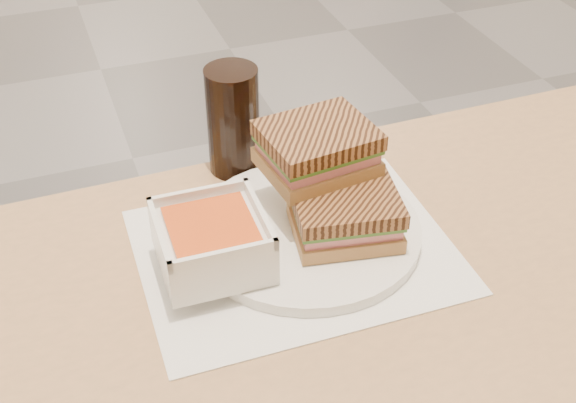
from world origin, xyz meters
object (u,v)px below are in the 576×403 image
object	(u,v)px
main_table	(448,377)
panini_lower	(345,214)
plate	(306,231)
cola_glass	(233,121)
soup_bowl	(212,243)

from	to	relation	value
main_table	panini_lower	distance (m)	0.22
plate	cola_glass	distance (m)	0.18
main_table	cola_glass	size ratio (longest dim) A/B	8.49
cola_glass	soup_bowl	bearing A→B (deg)	-113.39
cola_glass	main_table	bearing A→B (deg)	-65.39
plate	cola_glass	world-z (taller)	cola_glass
main_table	panini_lower	bearing A→B (deg)	119.50
main_table	plate	xyz separation A→B (m)	(-0.11, 0.16, 0.12)
main_table	soup_bowl	world-z (taller)	soup_bowl
soup_bowl	cola_glass	xyz separation A→B (m)	(0.08, 0.19, 0.03)
panini_lower	cola_glass	world-z (taller)	cola_glass
panini_lower	cola_glass	size ratio (longest dim) A/B	0.92
main_table	cola_glass	world-z (taller)	cola_glass
plate	cola_glass	size ratio (longest dim) A/B	1.86
plate	cola_glass	xyz separation A→B (m)	(-0.04, 0.16, 0.06)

